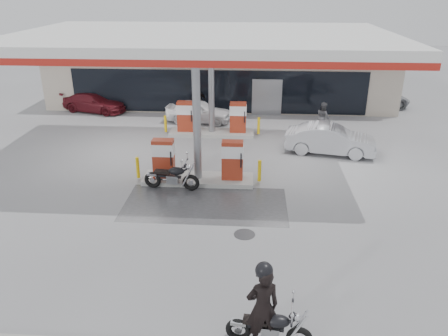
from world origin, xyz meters
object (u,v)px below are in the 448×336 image
object	(u,v)px
parked_car_left	(94,102)
biker_walking	(198,101)
parked_car_right	(375,98)
pump_island_near	(198,165)
biker_main	(262,307)
attendant	(323,117)
pump_island_far	(212,122)
main_motorcycle	(270,329)
sedan_white	(198,111)
hatchback_silver	(330,139)
parked_motorcycle	(172,177)

from	to	relation	value
parked_car_left	biker_walking	xyz separation A→B (m)	(6.60, -0.20, 0.26)
parked_car_right	biker_walking	world-z (taller)	biker_walking
pump_island_near	biker_walking	distance (m)	9.87
pump_island_near	biker_main	world-z (taller)	biker_main
attendant	parked_car_left	bearing A→B (deg)	55.53
pump_island_near	pump_island_far	size ratio (longest dim) A/B	1.00
main_motorcycle	biker_main	distance (m)	0.61
biker_walking	parked_car_left	bearing A→B (deg)	166.93
sedan_white	biker_main	bearing A→B (deg)	-162.28
parked_car_left	parked_car_right	size ratio (longest dim) A/B	0.90
pump_island_near	sedan_white	xyz separation A→B (m)	(-0.98, 8.20, -0.06)
attendant	parked_car_left	world-z (taller)	attendant
sedan_white	hatchback_silver	size ratio (longest dim) A/B	0.91
pump_island_near	biker_main	size ratio (longest dim) A/B	2.51
sedan_white	pump_island_far	bearing A→B (deg)	-149.92
hatchback_silver	parked_car_right	size ratio (longest dim) A/B	0.92
sedan_white	attendant	size ratio (longest dim) A/B	2.36
main_motorcycle	hatchback_silver	xyz separation A→B (m)	(3.19, 12.23, 0.24)
pump_island_far	biker_main	xyz separation A→B (m)	(2.49, -14.62, 0.32)
pump_island_near	pump_island_far	world-z (taller)	same
sedan_white	biker_walking	size ratio (longest dim) A/B	2.22
biker_main	parked_car_right	world-z (taller)	biker_main
parked_car_right	hatchback_silver	bearing A→B (deg)	136.47
biker_main	parked_car_left	bearing A→B (deg)	-76.17
parked_motorcycle	parked_car_right	size ratio (longest dim) A/B	0.49
pump_island_far	biker_main	world-z (taller)	biker_main
hatchback_silver	biker_walking	world-z (taller)	biker_walking
parked_motorcycle	biker_walking	xyz separation A→B (m)	(-0.27, 10.60, 0.35)
pump_island_far	biker_walking	bearing A→B (deg)	107.35
hatchback_silver	biker_walking	xyz separation A→B (m)	(-7.06, 6.20, 0.16)
main_motorcycle	hatchback_silver	distance (m)	12.65
sedan_white	parked_car_right	xyz separation A→B (m)	(10.98, 3.80, -0.01)
hatchback_silver	biker_walking	size ratio (longest dim) A/B	2.45
attendant	parked_car_right	xyz separation A→B (m)	(4.00, 5.00, -0.17)
sedan_white	hatchback_silver	bearing A→B (deg)	-117.80
pump_island_far	biker_main	distance (m)	14.83
pump_island_near	main_motorcycle	bearing A→B (deg)	-72.76
biker_main	biker_walking	world-z (taller)	biker_main
attendant	hatchback_silver	xyz separation A→B (m)	(-0.13, -3.40, -0.11)
biker_main	sedan_white	xyz separation A→B (m)	(-3.47, 16.82, -0.38)
pump_island_far	biker_walking	distance (m)	3.98
main_motorcycle	sedan_white	xyz separation A→B (m)	(-3.66, 16.83, 0.20)
biker_walking	main_motorcycle	bearing A→B (deg)	-89.49
pump_island_far	parked_car_right	bearing A→B (deg)	30.96
pump_island_near	parked_motorcycle	distance (m)	1.23
parked_motorcycle	parked_car_right	distance (m)	16.82
biker_main	attendant	size ratio (longest dim) A/B	1.27
pump_island_far	biker_walking	world-z (taller)	pump_island_far
attendant	hatchback_silver	bearing A→B (deg)	155.64
biker_main	biker_walking	distance (m)	18.78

